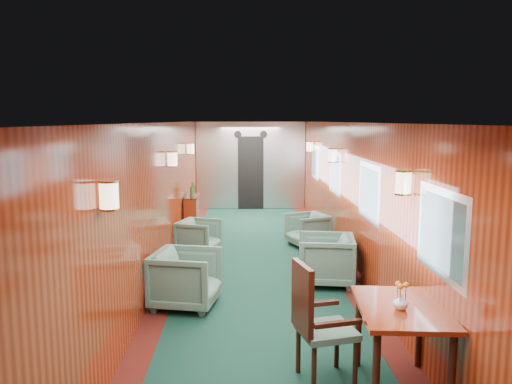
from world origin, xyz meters
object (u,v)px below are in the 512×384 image
side_chair (316,318)px  armchair_right_near (326,260)px  dining_table (401,320)px  armchair_left_near (186,279)px  credenza (192,213)px  armchair_right_far (308,230)px  armchair_left_far (199,237)px

side_chair → armchair_right_near: (0.58, 2.81, -0.25)m
dining_table → armchair_left_near: dining_table is taller
credenza → armchair_right_near: 4.25m
dining_table → credenza: bearing=115.3°
credenza → armchair_right_far: credenza is taller
armchair_right_near → dining_table: bearing=11.4°
credenza → side_chair: bearing=-74.6°
credenza → armchair_right_near: bearing=-56.8°
credenza → armchair_right_far: 2.69m
side_chair → armchair_right_far: size_ratio=1.63×
armchair_left_far → armchair_right_near: bearing=-111.2°
armchair_left_far → armchair_right_near: size_ratio=0.85×
dining_table → armchair_left_far: dining_table is taller
credenza → armchair_left_far: (0.29, -1.78, -0.10)m
dining_table → armchair_right_far: size_ratio=1.60×
armchair_left_far → dining_table: bearing=-135.5°
dining_table → armchair_right_far: (-0.13, 5.27, -0.36)m
armchair_right_near → armchair_left_far: bearing=-122.7°
dining_table → armchair_right_far: dining_table is taller
armchair_right_far → credenza: bearing=-139.4°
credenza → armchair_right_far: size_ratio=1.55×
side_chair → armchair_left_near: (-1.41, 1.96, -0.25)m
dining_table → armchair_right_near: bearing=97.5°
dining_table → side_chair: bearing=170.5°
side_chair → armchair_right_far: side_chair is taller
armchair_right_near → side_chair: bearing=-3.3°
credenza → armchair_right_near: size_ratio=1.33×
armchair_left_near → armchair_right_near: 2.16m
dining_table → credenza: size_ratio=1.03×
credenza → armchair_left_far: credenza is taller
armchair_left_near → armchair_left_far: 2.63m
armchair_left_far → armchair_right_near: armchair_right_near is taller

